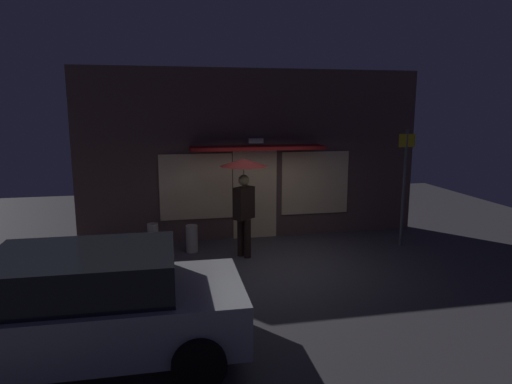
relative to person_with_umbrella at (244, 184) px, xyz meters
name	(u,v)px	position (x,y,z in m)	size (l,w,h in m)	color
ground_plane	(276,266)	(0.54, -0.74, -1.62)	(18.00, 18.00, 0.00)	#423F44
building_facade	(254,156)	(0.54, 1.60, 0.44)	(8.52, 1.00, 4.17)	brown
person_with_umbrella	(244,184)	(0.00, 0.00, 0.00)	(1.01, 1.01, 2.17)	black
parked_car	(86,306)	(-2.69, -3.69, -0.87)	(4.01, 2.04, 1.46)	#A5A8AD
street_sign_post	(404,182)	(3.80, 0.06, -0.08)	(0.40, 0.07, 2.75)	#595B60
sidewalk_bollard	(192,239)	(-1.10, 0.58, -1.31)	(0.26, 0.26, 0.62)	#B2A899
sidewalk_bollard_2	(153,239)	(-1.96, 0.59, -1.27)	(0.24, 0.24, 0.70)	#B2A899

